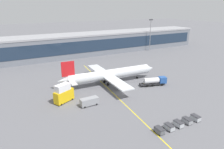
{
  "coord_description": "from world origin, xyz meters",
  "views": [
    {
      "loc": [
        -36.51,
        -57.35,
        29.99
      ],
      "look_at": [
        0.55,
        9.2,
        4.5
      ],
      "focal_mm": 32.78,
      "sensor_mm": 36.0,
      "label": 1
    }
  ],
  "objects_px": {
    "baggage_cart_1": "(169,127)",
    "baggage_cart_2": "(178,124)",
    "baggage_cart_3": "(187,121)",
    "fuel_tanker": "(155,81)",
    "main_airliner": "(110,74)",
    "lavatory_truck": "(89,101)",
    "baggage_cart_0": "(159,130)",
    "catering_lift": "(64,93)",
    "baggage_cart_4": "(195,118)"
  },
  "relations": [
    {
      "from": "main_airliner",
      "to": "baggage_cart_4",
      "type": "relative_size",
      "value": 15.81
    },
    {
      "from": "baggage_cart_2",
      "to": "baggage_cart_3",
      "type": "xyz_separation_m",
      "value": [
        3.2,
        -0.06,
        0.0
      ]
    },
    {
      "from": "catering_lift",
      "to": "baggage_cart_0",
      "type": "height_order",
      "value": "catering_lift"
    },
    {
      "from": "main_airliner",
      "to": "baggage_cart_3",
      "type": "distance_m",
      "value": 36.71
    },
    {
      "from": "lavatory_truck",
      "to": "baggage_cart_1",
      "type": "bearing_deg",
      "value": -60.74
    },
    {
      "from": "lavatory_truck",
      "to": "baggage_cart_3",
      "type": "xyz_separation_m",
      "value": [
        18.98,
        -22.58,
        -0.64
      ]
    },
    {
      "from": "main_airliner",
      "to": "baggage_cart_2",
      "type": "bearing_deg",
      "value": -89.09
    },
    {
      "from": "lavatory_truck",
      "to": "main_airliner",
      "type": "bearing_deg",
      "value": 42.22
    },
    {
      "from": "baggage_cart_1",
      "to": "lavatory_truck",
      "type": "bearing_deg",
      "value": 119.26
    },
    {
      "from": "fuel_tanker",
      "to": "catering_lift",
      "type": "xyz_separation_m",
      "value": [
        -35.98,
        2.83,
        1.32
      ]
    },
    {
      "from": "lavatory_truck",
      "to": "baggage_cart_0",
      "type": "relative_size",
      "value": 2.19
    },
    {
      "from": "catering_lift",
      "to": "lavatory_truck",
      "type": "bearing_deg",
      "value": -45.41
    },
    {
      "from": "baggage_cart_2",
      "to": "baggage_cart_3",
      "type": "relative_size",
      "value": 1.0
    },
    {
      "from": "main_airliner",
      "to": "fuel_tanker",
      "type": "bearing_deg",
      "value": -35.37
    },
    {
      "from": "catering_lift",
      "to": "baggage_cart_1",
      "type": "distance_m",
      "value": 34.41
    },
    {
      "from": "baggage_cart_0",
      "to": "baggage_cart_4",
      "type": "relative_size",
      "value": 1.0
    },
    {
      "from": "lavatory_truck",
      "to": "baggage_cart_0",
      "type": "height_order",
      "value": "lavatory_truck"
    },
    {
      "from": "baggage_cart_2",
      "to": "baggage_cart_4",
      "type": "xyz_separation_m",
      "value": [
        6.4,
        -0.12,
        0.0
      ]
    },
    {
      "from": "fuel_tanker",
      "to": "baggage_cart_1",
      "type": "bearing_deg",
      "value": -123.58
    },
    {
      "from": "baggage_cart_1",
      "to": "fuel_tanker",
      "type": "bearing_deg",
      "value": 56.42
    },
    {
      "from": "baggage_cart_0",
      "to": "baggage_cart_4",
      "type": "xyz_separation_m",
      "value": [
        12.8,
        -0.23,
        0.0
      ]
    },
    {
      "from": "main_airliner",
      "to": "fuel_tanker",
      "type": "xyz_separation_m",
      "value": [
        14.58,
        -10.35,
        -2.26
      ]
    },
    {
      "from": "lavatory_truck",
      "to": "catering_lift",
      "type": "height_order",
      "value": "catering_lift"
    },
    {
      "from": "catering_lift",
      "to": "baggage_cart_2",
      "type": "height_order",
      "value": "catering_lift"
    },
    {
      "from": "catering_lift",
      "to": "baggage_cart_3",
      "type": "distance_m",
      "value": 38.37
    },
    {
      "from": "baggage_cart_1",
      "to": "baggage_cart_4",
      "type": "distance_m",
      "value": 9.6
    },
    {
      "from": "fuel_tanker",
      "to": "baggage_cart_4",
      "type": "height_order",
      "value": "fuel_tanker"
    },
    {
      "from": "baggage_cart_0",
      "to": "lavatory_truck",
      "type": "bearing_deg",
      "value": 112.73
    },
    {
      "from": "baggage_cart_4",
      "to": "baggage_cart_1",
      "type": "bearing_deg",
      "value": 178.96
    },
    {
      "from": "baggage_cart_3",
      "to": "baggage_cart_4",
      "type": "height_order",
      "value": "same"
    },
    {
      "from": "lavatory_truck",
      "to": "baggage_cart_3",
      "type": "relative_size",
      "value": 2.19
    },
    {
      "from": "fuel_tanker",
      "to": "baggage_cart_2",
      "type": "distance_m",
      "value": 29.52
    },
    {
      "from": "lavatory_truck",
      "to": "catering_lift",
      "type": "bearing_deg",
      "value": 134.59
    },
    {
      "from": "catering_lift",
      "to": "baggage_cart_3",
      "type": "height_order",
      "value": "catering_lift"
    },
    {
      "from": "baggage_cart_2",
      "to": "fuel_tanker",
      "type": "bearing_deg",
      "value": 61.67
    },
    {
      "from": "baggage_cart_1",
      "to": "catering_lift",
      "type": "bearing_deg",
      "value": 123.16
    },
    {
      "from": "catering_lift",
      "to": "baggage_cart_2",
      "type": "bearing_deg",
      "value": -52.65
    },
    {
      "from": "baggage_cart_1",
      "to": "baggage_cart_2",
      "type": "distance_m",
      "value": 3.2
    },
    {
      "from": "baggage_cart_4",
      "to": "baggage_cart_0",
      "type": "bearing_deg",
      "value": 178.96
    },
    {
      "from": "lavatory_truck",
      "to": "baggage_cart_2",
      "type": "distance_m",
      "value": 27.51
    },
    {
      "from": "baggage_cart_4",
      "to": "fuel_tanker",
      "type": "bearing_deg",
      "value": 73.75
    },
    {
      "from": "baggage_cart_1",
      "to": "baggage_cart_3",
      "type": "bearing_deg",
      "value": -1.04
    },
    {
      "from": "baggage_cart_0",
      "to": "baggage_cart_3",
      "type": "xyz_separation_m",
      "value": [
        9.6,
        -0.17,
        0.0
      ]
    },
    {
      "from": "baggage_cart_0",
      "to": "baggage_cart_2",
      "type": "relative_size",
      "value": 1.0
    },
    {
      "from": "lavatory_truck",
      "to": "baggage_cart_3",
      "type": "height_order",
      "value": "lavatory_truck"
    },
    {
      "from": "fuel_tanker",
      "to": "baggage_cart_0",
      "type": "xyz_separation_m",
      "value": [
        -20.4,
        -25.85,
        -0.96
      ]
    },
    {
      "from": "fuel_tanker",
      "to": "baggage_cart_3",
      "type": "distance_m",
      "value": 28.2
    },
    {
      "from": "main_airliner",
      "to": "fuel_tanker",
      "type": "height_order",
      "value": "main_airliner"
    },
    {
      "from": "catering_lift",
      "to": "baggage_cart_1",
      "type": "relative_size",
      "value": 2.69
    },
    {
      "from": "baggage_cart_0",
      "to": "baggage_cart_4",
      "type": "distance_m",
      "value": 12.8
    }
  ]
}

